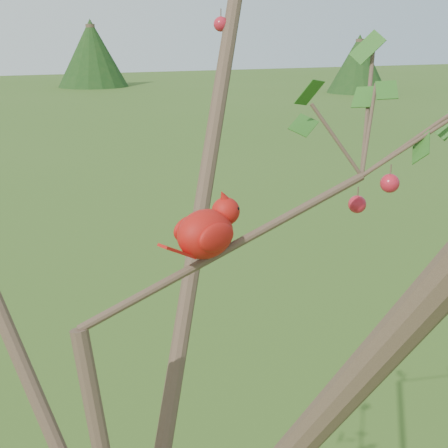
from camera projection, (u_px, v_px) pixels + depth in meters
name	position (u px, v px, depth m)	size (l,w,h in m)	color
crabapple_tree	(133.00, 260.00, 1.05)	(2.35, 2.05, 2.95)	#412F23
cardinal	(208.00, 231.00, 1.22)	(0.20, 0.13, 0.14)	red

